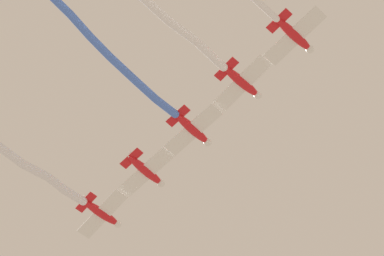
{
  "coord_description": "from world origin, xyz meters",
  "views": [
    {
      "loc": [
        29.9,
        22.43,
        4.67
      ],
      "look_at": [
        -3.97,
        1.36,
        80.26
      ],
      "focal_mm": 79.47,
      "sensor_mm": 36.0,
      "label": 1
    }
  ],
  "objects_px": {
    "airplane_lead": "(295,35)",
    "airplane_slot": "(146,171)",
    "airplane_right_wing": "(193,129)",
    "airplane_left_wing": "(242,82)",
    "airplane_trail": "(102,213)"
  },
  "relations": [
    {
      "from": "airplane_right_wing",
      "to": "airplane_left_wing",
      "type": "bearing_deg",
      "value": -91.1
    },
    {
      "from": "airplane_right_wing",
      "to": "airplane_trail",
      "type": "relative_size",
      "value": 1.0
    },
    {
      "from": "airplane_left_wing",
      "to": "airplane_trail",
      "type": "relative_size",
      "value": 1.0
    },
    {
      "from": "airplane_right_wing",
      "to": "airplane_slot",
      "type": "height_order",
      "value": "airplane_slot"
    },
    {
      "from": "airplane_lead",
      "to": "airplane_trail",
      "type": "xyz_separation_m",
      "value": [
        -6.97,
        -27.12,
        0.0
      ]
    },
    {
      "from": "airplane_right_wing",
      "to": "airplane_slot",
      "type": "relative_size",
      "value": 1.0
    },
    {
      "from": "airplane_left_wing",
      "to": "airplane_slot",
      "type": "distance_m",
      "value": 14.01
    },
    {
      "from": "airplane_right_wing",
      "to": "airplane_slot",
      "type": "distance_m",
      "value": 7.01
    },
    {
      "from": "airplane_lead",
      "to": "airplane_slot",
      "type": "relative_size",
      "value": 1.0
    },
    {
      "from": "airplane_left_wing",
      "to": "airplane_right_wing",
      "type": "distance_m",
      "value": 7.01
    },
    {
      "from": "airplane_lead",
      "to": "airplane_right_wing",
      "type": "xyz_separation_m",
      "value": [
        -3.49,
        -13.57,
        0.0
      ]
    },
    {
      "from": "airplane_left_wing",
      "to": "airplane_slot",
      "type": "height_order",
      "value": "same"
    },
    {
      "from": "airplane_lead",
      "to": "airplane_slot",
      "type": "bearing_deg",
      "value": 90.86
    },
    {
      "from": "airplane_slot",
      "to": "airplane_right_wing",
      "type": "bearing_deg",
      "value": -90.85
    },
    {
      "from": "airplane_left_wing",
      "to": "airplane_right_wing",
      "type": "bearing_deg",
      "value": 92.06
    }
  ]
}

